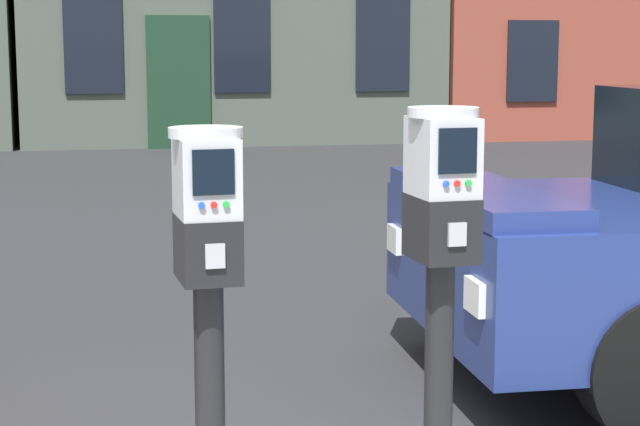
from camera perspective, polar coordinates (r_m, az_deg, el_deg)
parking_meter_near_kerb at (r=3.24m, az=-5.84°, el=-2.48°), size 0.23×0.26×1.26m
parking_meter_twin_adjacent at (r=3.38m, az=6.30°, el=-1.43°), size 0.23×0.26×1.31m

